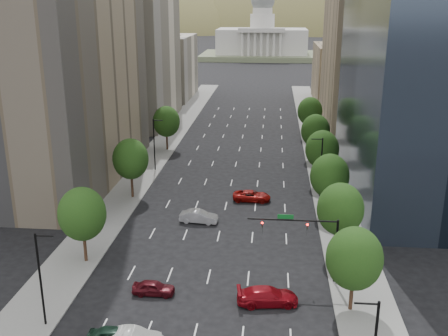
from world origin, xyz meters
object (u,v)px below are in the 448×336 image
(car_maroon, at_px, (154,288))
(car_silver, at_px, (199,217))
(car_red_near, at_px, (268,296))
(car_red_far, at_px, (252,196))
(capitol, at_px, (262,41))
(car_dkgrn, at_px, (115,336))
(traffic_signal, at_px, (312,236))

(car_maroon, distance_m, car_silver, 18.01)
(car_red_near, xyz_separation_m, car_red_far, (-2.68, 27.02, -0.09))
(capitol, xyz_separation_m, car_red_far, (3.56, -197.35, -7.82))
(car_dkgrn, distance_m, car_red_near, 14.72)
(car_silver, bearing_deg, car_red_far, -32.96)
(traffic_signal, bearing_deg, car_red_far, 107.31)
(traffic_signal, bearing_deg, car_maroon, -165.70)
(traffic_signal, height_order, car_red_near, traffic_signal)
(car_silver, xyz_separation_m, car_red_far, (6.56, 8.42, -0.06))
(traffic_signal, xyz_separation_m, car_red_near, (-4.29, -4.66, -4.32))
(traffic_signal, distance_m, car_dkgrn, 21.31)
(capitol, xyz_separation_m, car_dkgrn, (-6.50, -231.75, -7.80))
(car_dkgrn, height_order, car_red_far, car_dkgrn)
(car_dkgrn, bearing_deg, car_maroon, -12.93)
(traffic_signal, bearing_deg, car_red_near, -132.66)
(car_dkgrn, xyz_separation_m, car_red_near, (12.74, 7.38, 0.07))
(car_maroon, bearing_deg, capitol, -1.16)
(car_silver, bearing_deg, capitol, 4.12)
(capitol, bearing_deg, car_red_far, -88.97)
(car_dkgrn, distance_m, car_maroon, 8.22)
(car_dkgrn, bearing_deg, traffic_signal, -57.15)
(car_dkgrn, xyz_separation_m, car_red_far, (10.06, 34.40, -0.02))
(traffic_signal, xyz_separation_m, car_red_far, (-6.97, 22.36, -4.41))
(car_silver, distance_m, car_red_far, 10.68)
(capitol, height_order, car_silver, capitol)
(capitol, bearing_deg, car_maroon, -91.28)
(car_red_near, distance_m, car_maroon, 11.26)
(traffic_signal, distance_m, car_maroon, 16.63)
(car_red_far, bearing_deg, car_dkgrn, 164.27)
(traffic_signal, xyz_separation_m, car_maroon, (-15.53, -3.96, -4.46))
(traffic_signal, xyz_separation_m, car_dkgrn, (-17.03, -12.04, -4.39))
(capitol, relative_size, car_red_near, 10.24)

